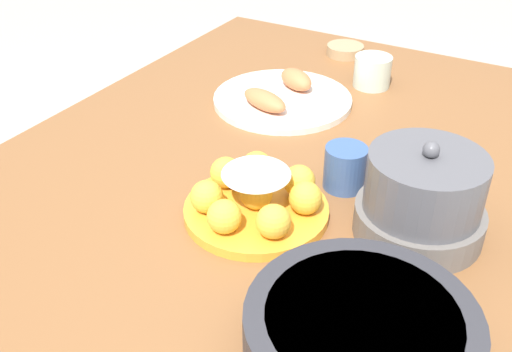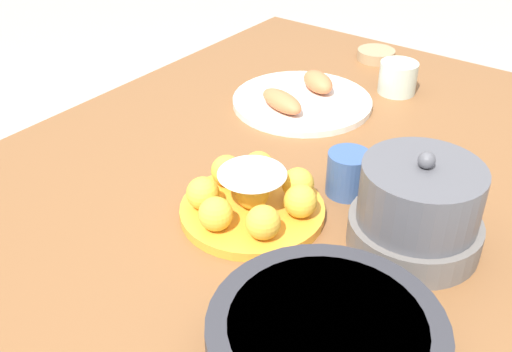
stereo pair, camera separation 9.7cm
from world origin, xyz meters
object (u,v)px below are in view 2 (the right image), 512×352
(sauce_bowl, at_px, (376,54))
(cup_far, at_px, (348,173))
(warming_pot, at_px, (418,210))
(cup_near, at_px, (398,78))
(serving_bowl, at_px, (325,345))
(cake_plate, at_px, (252,198))
(seafood_platter, at_px, (301,99))
(dining_table, at_px, (259,221))

(sauce_bowl, bearing_deg, cup_far, 22.48)
(warming_pot, bearing_deg, cup_near, -152.06)
(serving_bowl, height_order, sauce_bowl, serving_bowl)
(serving_bowl, xyz_separation_m, warming_pot, (-0.27, -0.01, 0.02))
(cake_plate, relative_size, sauce_bowl, 2.48)
(serving_bowl, height_order, cup_far, serving_bowl)
(seafood_platter, xyz_separation_m, warming_pot, (0.29, 0.38, 0.05))
(serving_bowl, relative_size, warming_pot, 1.40)
(dining_table, xyz_separation_m, cake_plate, (0.09, 0.05, 0.12))
(serving_bowl, bearing_deg, dining_table, -133.10)
(warming_pot, bearing_deg, dining_table, -91.59)
(cup_far, xyz_separation_m, warming_pot, (0.06, 0.15, 0.03))
(cake_plate, xyz_separation_m, cup_near, (-0.55, -0.02, 0.00))
(cake_plate, height_order, seafood_platter, cake_plate)
(seafood_platter, bearing_deg, cake_plate, 21.91)
(cup_far, bearing_deg, warming_pot, 66.39)
(sauce_bowl, height_order, seafood_platter, seafood_platter)
(sauce_bowl, bearing_deg, cake_plate, 11.37)
(cake_plate, xyz_separation_m, warming_pot, (-0.08, 0.23, 0.03))
(cup_near, bearing_deg, dining_table, -4.27)
(sauce_bowl, bearing_deg, dining_table, 8.34)
(cake_plate, bearing_deg, seafood_platter, -158.09)
(cake_plate, distance_m, cup_near, 0.55)
(cake_plate, xyz_separation_m, serving_bowl, (0.19, 0.25, 0.01))
(warming_pot, bearing_deg, seafood_platter, -127.37)
(cup_far, height_order, warming_pot, warming_pot)
(dining_table, xyz_separation_m, seafood_platter, (-0.29, -0.10, 0.10))
(cup_near, xyz_separation_m, cup_far, (0.41, 0.10, 0.00))
(dining_table, height_order, sauce_bowl, sauce_bowl)
(cake_plate, distance_m, warming_pot, 0.25)
(sauce_bowl, relative_size, cup_near, 1.12)
(cake_plate, distance_m, seafood_platter, 0.40)
(dining_table, distance_m, cup_near, 0.48)
(sauce_bowl, bearing_deg, seafood_platter, -1.82)
(dining_table, height_order, seafood_platter, seafood_platter)
(cake_plate, bearing_deg, sauce_bowl, -168.63)
(dining_table, relative_size, sauce_bowl, 15.87)
(dining_table, xyz_separation_m, serving_bowl, (0.28, 0.30, 0.13))
(cake_plate, relative_size, cup_far, 3.06)
(cake_plate, distance_m, cup_far, 0.17)
(cake_plate, distance_m, serving_bowl, 0.31)
(seafood_platter, bearing_deg, serving_bowl, 35.14)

